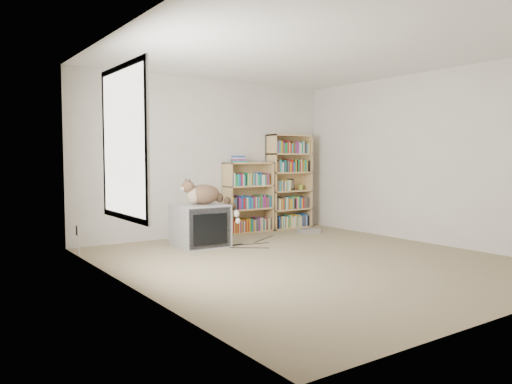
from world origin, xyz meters
TOP-DOWN VIEW (x-y plane):
  - floor at (0.00, 0.00)m, footprint 4.50×5.00m
  - wall_back at (0.00, 2.50)m, footprint 4.50×0.02m
  - wall_left at (-2.25, 0.00)m, footprint 0.02×5.00m
  - wall_right at (2.25, 0.00)m, footprint 0.02×5.00m
  - ceiling at (0.00, 0.00)m, footprint 4.50×5.00m
  - window at (-2.24, 0.20)m, footprint 0.02×1.22m
  - crt_tv at (-0.65, 1.61)m, footprint 0.71×0.65m
  - cat at (-0.53, 1.58)m, footprint 0.75×0.55m
  - bookcase_tall at (1.54, 2.36)m, footprint 0.82×0.30m
  - bookcase_short at (0.67, 2.36)m, footprint 0.85×0.30m
  - book_stack at (0.47, 2.36)m, footprint 0.19×0.25m
  - green_mug at (1.79, 2.34)m, footprint 0.08×0.08m
  - framed_print at (1.65, 2.44)m, footprint 0.15×0.05m
  - dvd_player at (1.43, 1.69)m, footprint 0.37×0.28m
  - wall_outlet at (-2.24, 1.95)m, footprint 0.01×0.08m
  - floor_cables at (-0.12, 1.33)m, footprint 1.20×0.70m

SIDE VIEW (x-z plane):
  - floor at x=0.00m, z-range -0.01..0.01m
  - floor_cables at x=-0.12m, z-range 0.00..0.01m
  - dvd_player at x=1.43m, z-range 0.00..0.08m
  - crt_tv at x=-0.65m, z-range 0.00..0.60m
  - wall_outlet at x=-2.24m, z-range 0.26..0.39m
  - bookcase_short at x=0.67m, z-range -0.05..1.12m
  - cat at x=-0.53m, z-range 0.40..1.00m
  - green_mug at x=1.79m, z-range 0.67..0.77m
  - framed_print at x=1.65m, z-range 0.67..0.87m
  - bookcase_tall at x=1.54m, z-range -0.04..1.61m
  - book_stack at x=0.47m, z-range 1.17..1.28m
  - wall_back at x=0.00m, z-range 0.00..2.50m
  - wall_left at x=-2.25m, z-range 0.00..2.50m
  - wall_right at x=2.25m, z-range 0.00..2.50m
  - window at x=-2.24m, z-range 0.64..2.16m
  - ceiling at x=0.00m, z-range 2.49..2.51m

